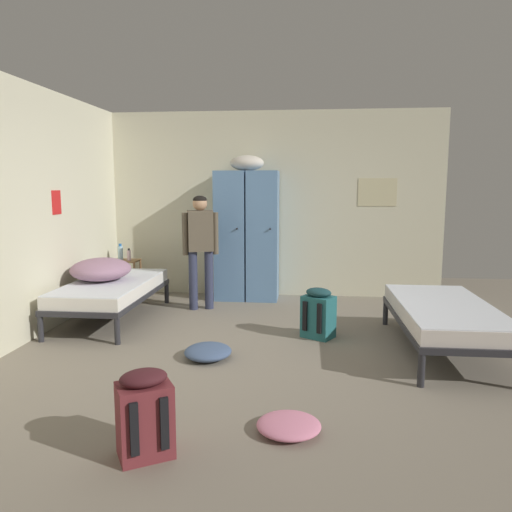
% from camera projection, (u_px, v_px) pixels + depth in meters
% --- Properties ---
extents(ground_plane, '(8.86, 8.86, 0.00)m').
position_uv_depth(ground_plane, '(253.00, 357.00, 4.75)').
color(ground_plane, gray).
extents(room_backdrop, '(4.96, 5.60, 2.73)m').
position_uv_depth(room_backdrop, '(160.00, 209.00, 5.98)').
color(room_backdrop, beige).
rests_on(room_backdrop, ground_plane).
extents(locker_bank, '(0.90, 0.55, 2.07)m').
position_uv_depth(locker_bank, '(247.00, 233.00, 7.09)').
color(locker_bank, '#5B84B2').
rests_on(locker_bank, ground_plane).
extents(shelf_unit, '(0.38, 0.30, 0.57)m').
position_uv_depth(shelf_unit, '(126.00, 275.00, 7.18)').
color(shelf_unit, brown).
rests_on(shelf_unit, ground_plane).
extents(bed_left_rear, '(0.90, 1.90, 0.49)m').
position_uv_depth(bed_left_rear, '(112.00, 289.00, 6.02)').
color(bed_left_rear, '#28282D').
rests_on(bed_left_rear, ground_plane).
extents(bed_right, '(0.90, 1.90, 0.49)m').
position_uv_depth(bed_right, '(444.00, 314.00, 4.86)').
color(bed_right, '#28282D').
rests_on(bed_right, ground_plane).
extents(bedding_heap, '(0.72, 0.77, 0.27)m').
position_uv_depth(bedding_heap, '(101.00, 269.00, 6.02)').
color(bedding_heap, gray).
rests_on(bedding_heap, bed_left_rear).
extents(person_traveler, '(0.46, 0.28, 1.51)m').
position_uv_depth(person_traveler, '(201.00, 241.00, 6.48)').
color(person_traveler, '#2D334C').
rests_on(person_traveler, ground_plane).
extents(water_bottle, '(0.07, 0.07, 0.24)m').
position_uv_depth(water_bottle, '(120.00, 253.00, 7.17)').
color(water_bottle, '#B2DBEA').
rests_on(water_bottle, shelf_unit).
extents(lotion_bottle, '(0.05, 0.05, 0.17)m').
position_uv_depth(lotion_bottle, '(129.00, 255.00, 7.10)').
color(lotion_bottle, beige).
rests_on(lotion_bottle, shelf_unit).
extents(backpack_teal, '(0.40, 0.41, 0.55)m').
position_uv_depth(backpack_teal, '(319.00, 314.00, 5.34)').
color(backpack_teal, '#23666B').
rests_on(backpack_teal, ground_plane).
extents(backpack_maroon, '(0.40, 0.41, 0.55)m').
position_uv_depth(backpack_maroon, '(144.00, 415.00, 2.99)').
color(backpack_maroon, maroon).
rests_on(backpack_maroon, ground_plane).
extents(clothes_pile_pink, '(0.44, 0.42, 0.10)m').
position_uv_depth(clothes_pile_pink, '(289.00, 425.00, 3.30)').
color(clothes_pile_pink, pink).
rests_on(clothes_pile_pink, ground_plane).
extents(clothes_pile_denim, '(0.45, 0.49, 0.13)m').
position_uv_depth(clothes_pile_denim, '(208.00, 352.00, 4.71)').
color(clothes_pile_denim, '#42567A').
rests_on(clothes_pile_denim, ground_plane).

